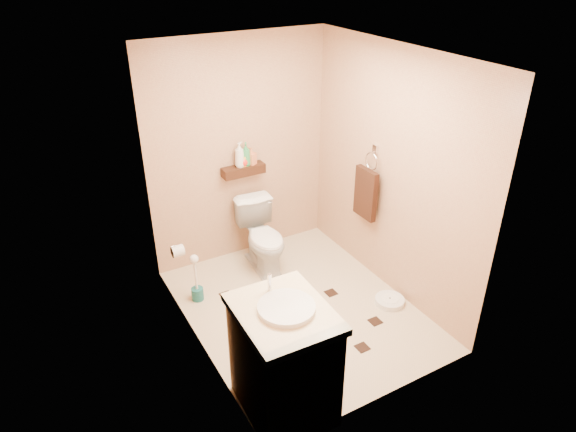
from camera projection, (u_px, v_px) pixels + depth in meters
ground at (299, 309)px, 4.97m from camera, size 2.50×2.50×0.00m
wall_back at (239, 152)px, 5.36m from camera, size 2.00×0.04×2.40m
wall_front at (396, 270)px, 3.45m from camera, size 2.00×0.04×2.40m
wall_left at (190, 227)px, 3.97m from camera, size 0.04×2.50×2.40m
wall_right at (392, 175)px, 4.84m from camera, size 0.04×2.50×2.40m
ceiling at (303, 54)px, 3.83m from camera, size 2.00×2.50×0.02m
wall_shelf at (243, 170)px, 5.38m from camera, size 0.46×0.14×0.10m
floor_accents at (306, 309)px, 4.97m from camera, size 1.17×1.46×0.01m
toilet at (263, 237)px, 5.45m from camera, size 0.47×0.75×0.73m
vanity at (284, 359)px, 3.72m from camera, size 0.65×0.78×1.07m
bathroom_scale at (390, 301)px, 5.04m from camera, size 0.31×0.31×0.06m
toilet_brush at (197, 284)px, 5.02m from camera, size 0.12×0.12×0.52m
towel_ring at (366, 191)px, 5.11m from camera, size 0.12×0.30×0.76m
toilet_paper at (178, 251)px, 4.78m from camera, size 0.12×0.11×0.12m
bottle_a at (240, 155)px, 5.28m from camera, size 0.14×0.14×0.26m
bottle_b at (241, 159)px, 5.31m from camera, size 0.08×0.08×0.16m
bottle_c at (243, 160)px, 5.33m from camera, size 0.12×0.12×0.14m
bottle_d at (246, 154)px, 5.32m from camera, size 0.13×0.13×0.24m
bottle_e at (251, 156)px, 5.36m from camera, size 0.11×0.11×0.18m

